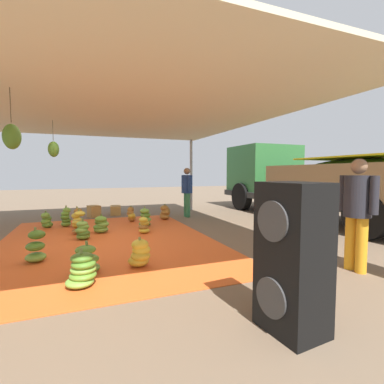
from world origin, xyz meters
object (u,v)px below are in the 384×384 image
banana_bunch_3 (46,221)px  worker_2 (357,206)px  banana_bunch_8 (87,260)px  speaker_stack (292,258)px  banana_bunch_5 (77,219)px  cargo_truck_main (308,179)px  crate_0 (94,211)px  crate_1 (116,210)px  banana_bunch_10 (79,223)px  banana_bunch_2 (36,247)px  banana_bunch_14 (140,254)px  banana_bunch_11 (101,225)px  banana_bunch_4 (165,213)px  banana_bunch_13 (144,226)px  banana_bunch_0 (145,218)px  banana_bunch_9 (82,271)px  banana_bunch_12 (83,231)px  worker_1 (187,188)px  banana_bunch_6 (66,218)px  banana_bunch_1 (131,215)px

banana_bunch_3 → worker_2: 6.72m
banana_bunch_8 → speaker_stack: speaker_stack is taller
banana_bunch_5 → cargo_truck_main: size_ratio=0.08×
crate_0 → crate_1: (-0.29, 0.69, -0.04)m
banana_bunch_5 → banana_bunch_8: 3.43m
banana_bunch_10 → banana_bunch_2: bearing=-17.9°
banana_bunch_10 → speaker_stack: speaker_stack is taller
banana_bunch_10 → banana_bunch_14: (2.67, 0.87, -0.05)m
banana_bunch_5 → crate_1: bearing=150.2°
banana_bunch_11 → worker_2: size_ratio=0.29×
banana_bunch_8 → banana_bunch_11: (-2.62, 0.34, 0.01)m
banana_bunch_3 → banana_bunch_4: 3.11m
banana_bunch_13 → banana_bunch_11: bearing=-113.8°
speaker_stack → banana_bunch_0: bearing=-177.6°
banana_bunch_9 → banana_bunch_10: bearing=-178.7°
banana_bunch_4 → banana_bunch_12: size_ratio=1.07×
banana_bunch_5 → worker_1: (-0.69, 3.19, 0.66)m
banana_bunch_4 → banana_bunch_6: size_ratio=0.85×
banana_bunch_3 → banana_bunch_10: size_ratio=0.75×
worker_1 → banana_bunch_4: bearing=-70.5°
banana_bunch_9 → banana_bunch_10: banana_bunch_10 is taller
cargo_truck_main → banana_bunch_2: bearing=-75.3°
worker_1 → worker_2: (5.39, 0.54, 0.03)m
banana_bunch_13 → banana_bunch_14: size_ratio=0.97×
banana_bunch_6 → worker_2: worker_2 is taller
banana_bunch_10 → banana_bunch_14: size_ratio=1.31×
worker_2 → banana_bunch_2: bearing=-116.1°
banana_bunch_6 → banana_bunch_8: banana_bunch_6 is taller
banana_bunch_10 → cargo_truck_main: size_ratio=0.08×
worker_1 → banana_bunch_2: bearing=-48.7°
cargo_truck_main → worker_1: size_ratio=4.69×
banana_bunch_9 → banana_bunch_12: banana_bunch_9 is taller
banana_bunch_12 → worker_2: 5.00m
banana_bunch_6 → speaker_stack: 6.25m
banana_bunch_5 → worker_2: (4.71, 3.73, 0.68)m
banana_bunch_2 → banana_bunch_5: 2.66m
banana_bunch_3 → worker_2: (4.98, 4.45, 0.73)m
banana_bunch_3 → banana_bunch_13: banana_bunch_3 is taller
crate_0 → banana_bunch_2: bearing=-13.1°
banana_bunch_14 → banana_bunch_12: bearing=-159.4°
banana_bunch_3 → cargo_truck_main: cargo_truck_main is taller
banana_bunch_5 → banana_bunch_11: size_ratio=1.18×
banana_bunch_4 → speaker_stack: bearing=-5.3°
cargo_truck_main → banana_bunch_0: bearing=-92.9°
banana_bunch_12 → worker_2: size_ratio=0.27×
banana_bunch_1 → banana_bunch_8: bearing=-17.7°
banana_bunch_6 → banana_bunch_13: 2.28m
cargo_truck_main → banana_bunch_1: bearing=-101.7°
banana_bunch_2 → banana_bunch_13: bearing=125.3°
banana_bunch_4 → banana_bunch_6: bearing=-87.7°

